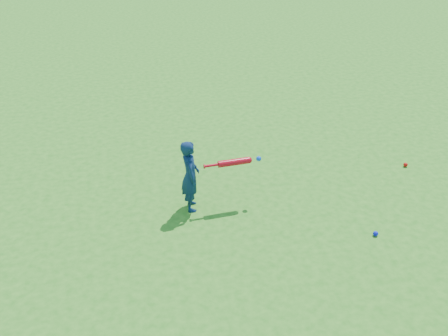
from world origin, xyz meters
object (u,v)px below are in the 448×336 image
Objects in this scene: child at (190,176)px; ground_ball_blue at (376,234)px; ground_ball_red at (405,165)px; bat_swing at (236,162)px.

ground_ball_blue is (2.38, -1.11, -0.51)m from child.
ground_ball_red is at bearing 51.73° from ground_ball_blue.
ground_ball_red is (3.69, 0.55, -0.51)m from child.
ground_ball_red is 2.12m from ground_ball_blue.
ground_ball_blue is 2.15m from bat_swing.
bat_swing is (-3.02, -0.54, 0.66)m from ground_ball_red.
bat_swing reaches higher than ground_ball_blue.
ground_ball_red is 1.03× the size of ground_ball_blue.
child reaches higher than bat_swing.
ground_ball_red is 3.14m from bat_swing.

